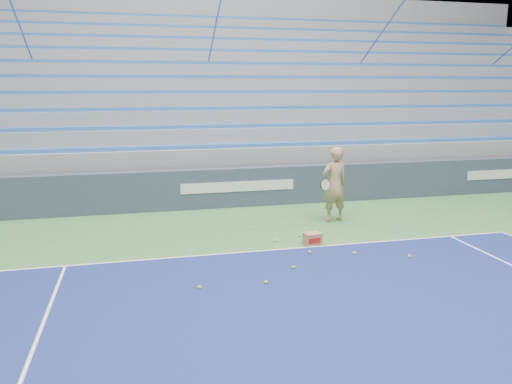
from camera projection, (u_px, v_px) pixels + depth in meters
sponsor_barrier at (237, 187)px, 14.03m from camera, size 30.00×0.32×1.10m
bleachers at (208, 112)px, 19.10m from camera, size 31.00×9.15×7.30m
tennis_player at (334, 184)px, 12.41m from camera, size 0.98×0.90×1.88m
ball_box at (313, 239)px, 10.67m from camera, size 0.39×0.32×0.26m
tennis_ball_0 at (294, 267)px, 9.28m from camera, size 0.07×0.07×0.07m
tennis_ball_1 at (276, 241)px, 10.88m from camera, size 0.07×0.07×0.07m
tennis_ball_2 at (266, 282)px, 8.58m from camera, size 0.07×0.07×0.07m
tennis_ball_3 at (199, 287)px, 8.36m from camera, size 0.07×0.07×0.07m
tennis_ball_4 at (410, 256)px, 9.88m from camera, size 0.07×0.07×0.07m
tennis_ball_5 at (354, 253)px, 10.07m from camera, size 0.07×0.07×0.07m
tennis_ball_6 at (299, 235)px, 11.27m from camera, size 0.07×0.07×0.07m
tennis_ball_7 at (310, 252)px, 10.13m from camera, size 0.07×0.07×0.07m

